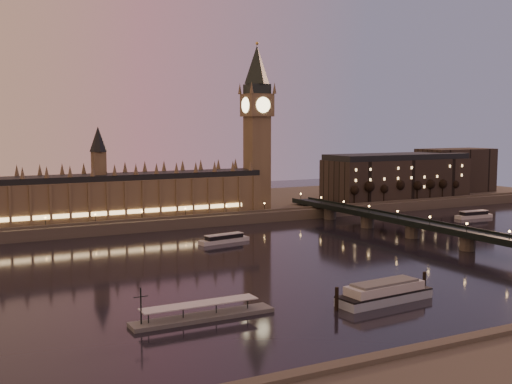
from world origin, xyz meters
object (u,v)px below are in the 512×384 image
Objects in this scene: cruise_boat_a at (224,239)px; cruise_boat_b at (474,215)px; moored_barge at (384,293)px; pontoon_pier at (203,315)px.

cruise_boat_a is 175.93m from cruise_boat_b.
moored_barge is at bearing -140.90° from cruise_boat_b.
moored_barge is at bearing -98.54° from cruise_boat_a.
cruise_boat_b is 0.64× the size of moored_barge.
cruise_boat_a is at bearing 62.02° from pontoon_pier.
cruise_boat_a is 127.36m from pontoon_pier.
pontoon_pier is at bearing -127.23° from cruise_boat_a.
cruise_boat_b is at bearing 26.09° from pontoon_pier.
moored_barge reaches higher than cruise_boat_a.
pontoon_pier reaches higher than cruise_boat_a.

